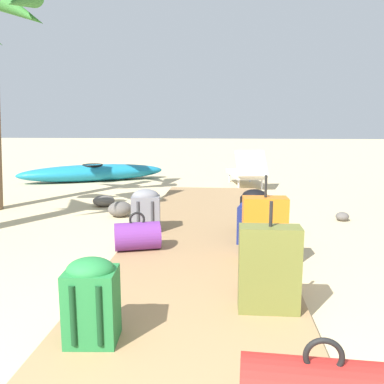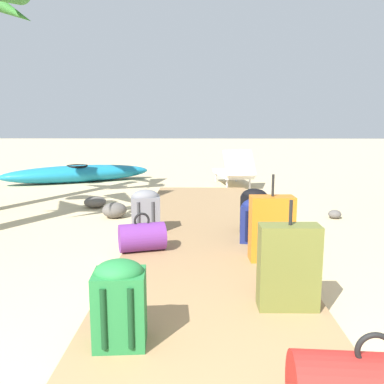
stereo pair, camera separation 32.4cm
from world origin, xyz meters
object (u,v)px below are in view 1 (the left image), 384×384
object	(u,v)px
backpack_navy	(252,220)
backpack_black	(254,210)
backpack_green	(91,298)
duffel_bag_purple	(137,236)
suitcase_olive	(269,269)
kayak	(93,173)
backpack_grey	(146,209)
suitcase_orange	(265,230)
lounge_chair	(246,172)

from	to	relation	value
backpack_navy	backpack_black	bearing A→B (deg)	83.28
backpack_green	duffel_bag_purple	xyz separation A→B (m)	(-0.12, 1.78, -0.13)
backpack_black	suitcase_olive	bearing A→B (deg)	-91.02
duffel_bag_purple	backpack_black	distance (m)	1.47
duffel_bag_purple	backpack_black	world-z (taller)	backpack_black
duffel_bag_purple	suitcase_olive	bearing A→B (deg)	-46.82
backpack_navy	kayak	size ratio (longest dim) A/B	0.14
backpack_grey	backpack_black	xyz separation A→B (m)	(1.29, 0.05, 0.00)
suitcase_olive	kayak	distance (m)	7.41
backpack_green	kayak	size ratio (longest dim) A/B	0.16
suitcase_orange	suitcase_olive	world-z (taller)	suitcase_orange
backpack_navy	duffel_bag_purple	size ratio (longest dim) A/B	0.91
backpack_green	duffel_bag_purple	world-z (taller)	backpack_green
backpack_navy	suitcase_olive	world-z (taller)	suitcase_olive
backpack_grey	suitcase_orange	distance (m)	1.65
suitcase_olive	backpack_black	world-z (taller)	suitcase_olive
backpack_navy	backpack_black	distance (m)	0.47
duffel_bag_purple	suitcase_orange	bearing A→B (deg)	-11.70
lounge_chair	backpack_navy	bearing A→B (deg)	-91.86
backpack_green	suitcase_olive	size ratio (longest dim) A/B	0.67
backpack_green	backpack_navy	bearing A→B (deg)	63.13
backpack_navy	suitcase_orange	xyz separation A→B (m)	(0.08, -0.59, 0.06)
kayak	duffel_bag_purple	bearing A→B (deg)	-67.34
backpack_navy	backpack_grey	distance (m)	1.31
backpack_navy	kayak	bearing A→B (deg)	124.34
backpack_navy	suitcase_olive	xyz separation A→B (m)	(0.02, -1.61, 0.05)
suitcase_orange	lounge_chair	world-z (taller)	suitcase_orange
kayak	suitcase_olive	bearing A→B (deg)	-62.58
lounge_chair	kayak	bearing A→B (deg)	171.31
backpack_green	suitcase_olive	xyz separation A→B (m)	(1.09, 0.50, 0.03)
backpack_navy	backpack_green	bearing A→B (deg)	-116.87
backpack_navy	lounge_chair	size ratio (longest dim) A/B	0.30
backpack_green	kayak	xyz separation A→B (m)	(-2.33, 7.08, -0.16)
lounge_chair	backpack_black	bearing A→B (deg)	-91.29
duffel_bag_purple	backpack_black	bearing A→B (deg)	32.59
suitcase_olive	backpack_navy	bearing A→B (deg)	90.62
backpack_grey	suitcase_orange	world-z (taller)	suitcase_orange
backpack_navy	lounge_chair	world-z (taller)	lounge_chair
suitcase_olive	kayak	size ratio (longest dim) A/B	0.23
duffel_bag_purple	lounge_chair	distance (m)	4.94
backpack_navy	kayak	xyz separation A→B (m)	(-3.40, 4.97, -0.13)
backpack_green	backpack_black	size ratio (longest dim) A/B	1.01
backpack_navy	duffel_bag_purple	distance (m)	1.23
suitcase_olive	duffel_bag_purple	bearing A→B (deg)	133.18
suitcase_orange	backpack_navy	bearing A→B (deg)	97.44
backpack_navy	backpack_green	world-z (taller)	backpack_green
backpack_green	suitcase_olive	distance (m)	1.20
backpack_grey	suitcase_orange	bearing A→B (deg)	-37.30
backpack_navy	suitcase_olive	size ratio (longest dim) A/B	0.62
backpack_black	duffel_bag_purple	bearing A→B (deg)	-147.41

